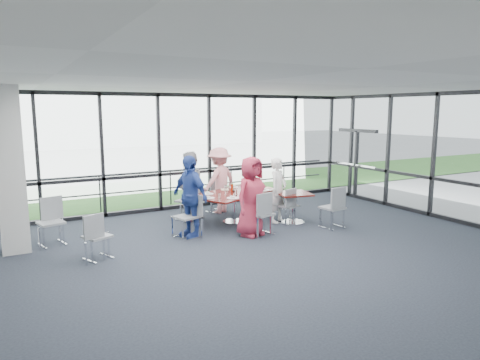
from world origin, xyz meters
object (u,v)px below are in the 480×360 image
diner_far_left (189,187)px  chair_main_fr (216,196)px  diner_far_right (219,180)px  chair_spare_lb (51,223)px  chair_spare_r (332,208)px  structural_column (10,171)px  chair_main_nl (261,214)px  main_table (234,197)px  chair_main_nr (288,206)px  diner_near_left (251,196)px  diner_end (190,196)px  chair_spare_la (97,236)px  chair_main_end (187,217)px  chair_main_fl (187,201)px  diner_near_right (278,190)px  side_table_right (294,198)px

diner_far_left → chair_main_fr: (0.98, 0.53, -0.43)m
diner_far_right → chair_spare_lb: size_ratio=1.87×
chair_spare_r → chair_spare_lb: bearing=157.6°
structural_column → chair_main_nl: size_ratio=3.36×
diner_far_right → main_table: bearing=61.4°
chair_main_nl → chair_main_nr: 1.24m
diner_near_left → diner_end: (-1.21, 0.58, 0.02)m
diner_far_right → chair_spare_la: diner_far_right is taller
main_table → diner_near_left: bearing=-124.2°
diner_far_right → chair_spare_la: (-3.61, -2.25, -0.45)m
chair_main_nl → chair_main_end: bearing=145.8°
chair_main_nl → chair_spare_r: (1.76, -0.31, 0.01)m
chair_main_nl → chair_main_end: size_ratio=1.03×
diner_end → diner_far_left: bearing=141.0°
diner_far_left → chair_main_fl: (-0.00, 0.13, -0.38)m
chair_main_fl → chair_spare_lb: chair_main_fl is taller
diner_far_right → chair_main_fr: (-0.07, 0.09, -0.45)m
chair_main_fl → chair_spare_la: chair_main_fl is taller
main_table → diner_near_right: 1.09m
diner_end → chair_main_nr: bearing=70.4°
side_table_right → chair_main_nl: 1.35m
diner_near_left → chair_main_fl: (-0.71, 1.98, -0.39)m
diner_near_right → diner_far_left: bearing=120.0°
chair_main_nl → chair_spare_la: bearing=165.5°
main_table → side_table_right: bearing=-55.1°
main_table → chair_spare_la: 3.67m
diner_far_left → diner_far_right: 1.13m
chair_main_nr → diner_near_right: bearing=109.5°
diner_far_right → chair_main_fr: bearing=-75.8°
diner_far_left → diner_far_right: (1.04, 0.44, 0.02)m
chair_spare_la → chair_spare_lb: (-0.66, 1.33, 0.04)m
diner_far_left → diner_end: 1.37m
chair_main_end → chair_main_fr: bearing=123.1°
diner_near_right → side_table_right: bearing=-68.3°
chair_spare_r → chair_main_fl: bearing=132.7°
chair_main_nr → diner_end: bearing=160.7°
chair_main_fr → chair_spare_lb: 4.33m
chair_main_fl → chair_spare_lb: size_ratio=1.03×
chair_main_fr → chair_spare_la: chair_main_fr is taller
structural_column → chair_spare_r: bearing=-14.3°
chair_main_end → chair_spare_la: size_ratio=1.06×
diner_near_right → chair_main_nl: diner_near_right is taller
diner_far_left → diner_near_left: bearing=77.3°
diner_end → chair_main_fr: bearing=123.2°
diner_far_left → chair_spare_lb: diner_far_left is taller
diner_near_left → diner_far_right: 2.31m
chair_spare_lb → chair_main_end: bearing=148.4°
diner_far_left → chair_main_end: size_ratio=1.88×
structural_column → diner_far_left: bearing=8.3°
main_table → diner_end: 1.56m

